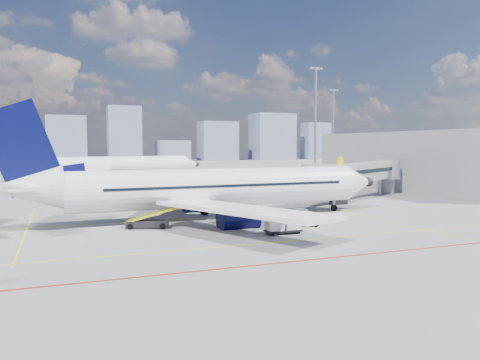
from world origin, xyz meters
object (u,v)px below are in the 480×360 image
object	(u,v)px
belt_loader	(149,222)
ramp_worker	(309,219)
main_aircraft	(205,189)
cargo_dolly	(283,223)
second_aircraft	(106,167)
baggage_tug	(304,218)

from	to	relation	value
belt_loader	ramp_worker	size ratio (longest dim) A/B	3.59
main_aircraft	cargo_dolly	world-z (taller)	main_aircraft
second_aircraft	ramp_worker	size ratio (longest dim) A/B	27.39
main_aircraft	cargo_dolly	distance (m)	11.15
second_aircraft	cargo_dolly	bearing A→B (deg)	-92.21
cargo_dolly	belt_loader	size ratio (longest dim) A/B	0.58
belt_loader	ramp_worker	bearing A→B (deg)	-2.68
main_aircraft	baggage_tug	distance (m)	10.89
belt_loader	ramp_worker	world-z (taller)	belt_loader
main_aircraft	cargo_dolly	bearing A→B (deg)	-69.93
ramp_worker	baggage_tug	bearing A→B (deg)	15.93
main_aircraft	ramp_worker	size ratio (longest dim) A/B	27.12
second_aircraft	baggage_tug	xyz separation A→B (m)	(12.49, -62.78, -2.42)
main_aircraft	belt_loader	size ratio (longest dim) A/B	7.55
cargo_dolly	belt_loader	xyz separation A→B (m)	(-10.46, 6.94, -0.38)
main_aircraft	cargo_dolly	size ratio (longest dim) A/B	13.07
main_aircraft	second_aircraft	size ratio (longest dim) A/B	0.99
baggage_tug	cargo_dolly	xyz separation A→B (m)	(-3.53, -2.67, 0.16)
cargo_dolly	ramp_worker	xyz separation A→B (m)	(3.63, 1.84, -0.18)
second_aircraft	main_aircraft	bearing A→B (deg)	-94.87
main_aircraft	belt_loader	bearing A→B (deg)	-154.92
baggage_tug	cargo_dolly	world-z (taller)	cargo_dolly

